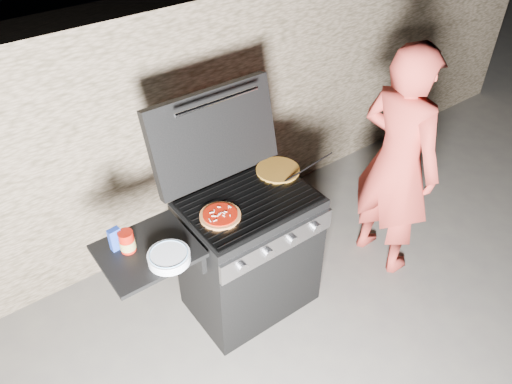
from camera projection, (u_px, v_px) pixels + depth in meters
ground at (250, 299)px, 3.53m from camera, size 50.00×50.00×0.00m
stone_wall at (165, 127)px, 3.62m from camera, size 8.00×0.35×1.80m
gas_grill at (218, 271)px, 3.12m from camera, size 1.34×0.79×0.91m
pizza_topped at (220, 215)px, 2.83m from camera, size 0.30×0.30×0.03m
pizza_plain at (278, 170)px, 3.18m from camera, size 0.31×0.31×0.01m
sauce_jar at (127, 241)px, 2.61m from camera, size 0.10×0.10×0.13m
blue_carton at (115, 239)px, 2.61m from camera, size 0.07×0.04×0.14m
plate_stack at (169, 257)px, 2.57m from camera, size 0.27×0.27×0.05m
person at (397, 163)px, 3.34m from camera, size 0.43×0.63×1.71m
tongs at (309, 168)px, 3.14m from camera, size 0.38×0.02×0.08m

